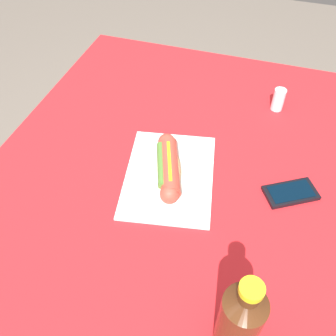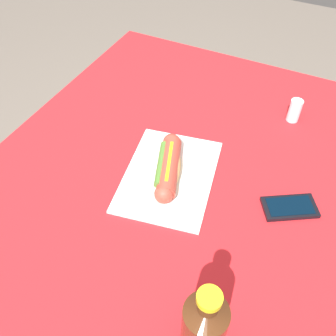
{
  "view_description": "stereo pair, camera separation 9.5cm",
  "coord_description": "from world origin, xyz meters",
  "px_view_note": "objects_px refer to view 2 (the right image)",
  "views": [
    {
      "loc": [
        -0.66,
        -0.19,
        1.48
      ],
      "look_at": [
        -0.05,
        0.0,
        0.78
      ],
      "focal_mm": 39.74,
      "sensor_mm": 36.0,
      "label": 1
    },
    {
      "loc": [
        -0.62,
        -0.28,
        1.48
      ],
      "look_at": [
        -0.05,
        0.0,
        0.78
      ],
      "focal_mm": 39.74,
      "sensor_mm": 36.0,
      "label": 2
    }
  ],
  "objects_px": {
    "hot_dog": "(168,167)",
    "cell_phone": "(290,207)",
    "soda_bottle": "(204,329)",
    "salt_shaker": "(295,110)"
  },
  "relations": [
    {
      "from": "hot_dog",
      "to": "cell_phone",
      "type": "height_order",
      "value": "hot_dog"
    },
    {
      "from": "hot_dog",
      "to": "soda_bottle",
      "type": "relative_size",
      "value": 0.97
    },
    {
      "from": "soda_bottle",
      "to": "cell_phone",
      "type": "bearing_deg",
      "value": -10.52
    },
    {
      "from": "hot_dog",
      "to": "salt_shaker",
      "type": "height_order",
      "value": "salt_shaker"
    },
    {
      "from": "hot_dog",
      "to": "soda_bottle",
      "type": "height_order",
      "value": "soda_bottle"
    },
    {
      "from": "hot_dog",
      "to": "salt_shaker",
      "type": "relative_size",
      "value": 3.09
    },
    {
      "from": "cell_phone",
      "to": "soda_bottle",
      "type": "bearing_deg",
      "value": 169.48
    },
    {
      "from": "soda_bottle",
      "to": "salt_shaker",
      "type": "distance_m",
      "value": 0.73
    },
    {
      "from": "cell_phone",
      "to": "salt_shaker",
      "type": "relative_size",
      "value": 2.08
    },
    {
      "from": "cell_phone",
      "to": "soda_bottle",
      "type": "relative_size",
      "value": 0.65
    }
  ]
}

